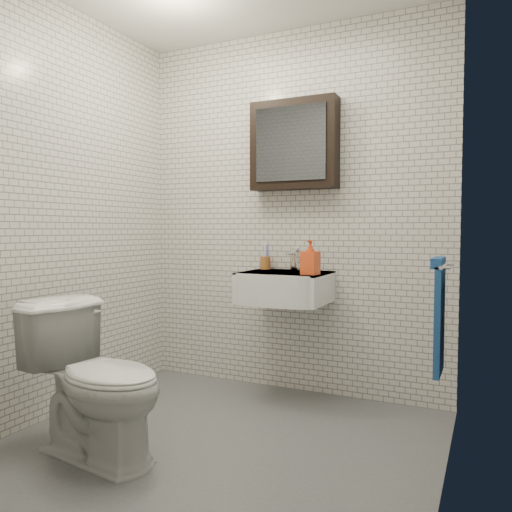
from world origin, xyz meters
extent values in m
cube|color=#52555A|center=(0.00, 0.00, 0.01)|extent=(2.20, 2.00, 0.01)
cube|color=silver|center=(0.00, 1.00, 1.25)|extent=(2.20, 0.02, 2.50)
cube|color=silver|center=(0.00, -1.00, 1.25)|extent=(2.20, 0.02, 2.50)
cube|color=silver|center=(-1.10, 0.00, 1.25)|extent=(0.02, 2.00, 2.50)
cube|color=silver|center=(1.10, 0.00, 1.25)|extent=(0.02, 2.00, 2.50)
cube|color=white|center=(0.05, 0.78, 0.75)|extent=(0.55, 0.45, 0.20)
cylinder|color=silver|center=(0.05, 0.80, 0.84)|extent=(0.31, 0.31, 0.02)
cylinder|color=silver|center=(0.05, 0.80, 0.85)|extent=(0.04, 0.04, 0.01)
cube|color=white|center=(0.05, 0.78, 0.84)|extent=(0.55, 0.45, 0.01)
cylinder|color=silver|center=(0.05, 0.94, 0.88)|extent=(0.06, 0.06, 0.06)
cylinder|color=silver|center=(0.05, 0.94, 0.94)|extent=(0.03, 0.03, 0.08)
cylinder|color=silver|center=(0.05, 0.88, 0.97)|extent=(0.02, 0.12, 0.02)
cube|color=silver|center=(0.05, 0.97, 0.99)|extent=(0.02, 0.09, 0.01)
cube|color=black|center=(0.05, 0.93, 1.70)|extent=(0.60, 0.14, 0.60)
cube|color=#3F444C|center=(0.05, 0.85, 1.70)|extent=(0.49, 0.01, 0.49)
cylinder|color=silver|center=(1.06, 0.35, 0.95)|extent=(0.02, 0.30, 0.02)
cylinder|color=silver|center=(1.08, 0.48, 0.95)|extent=(0.04, 0.02, 0.02)
cylinder|color=silver|center=(1.08, 0.22, 0.95)|extent=(0.04, 0.02, 0.02)
cube|color=#215F99|center=(1.05, 0.35, 0.68)|extent=(0.03, 0.26, 0.54)
cube|color=#215F99|center=(1.04, 0.35, 0.96)|extent=(0.05, 0.26, 0.05)
cylinder|color=#9F6027|center=(-0.17, 0.93, 0.89)|extent=(0.09, 0.09, 0.09)
cylinder|color=white|center=(-0.18, 0.92, 0.95)|extent=(0.02, 0.03, 0.17)
cylinder|color=#3E4EC8|center=(-0.15, 0.93, 0.94)|extent=(0.01, 0.02, 0.15)
cylinder|color=white|center=(-0.17, 0.94, 0.96)|extent=(0.02, 0.03, 0.18)
cylinder|color=#3E4EC8|center=(-0.15, 0.94, 0.95)|extent=(0.02, 0.04, 0.16)
imported|color=#FFA11A|center=(0.27, 0.65, 0.96)|extent=(0.11, 0.11, 0.21)
imported|color=white|center=(-0.47, -0.40, 0.39)|extent=(0.81, 0.54, 0.77)
camera|label=1|loc=(1.27, -2.26, 1.13)|focal=35.00mm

